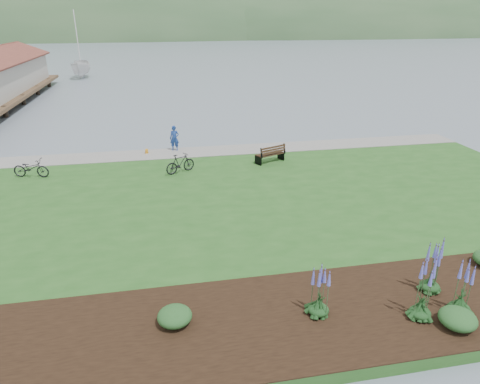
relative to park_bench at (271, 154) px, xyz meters
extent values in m
plane|color=slate|center=(-3.34, -4.01, -0.94)|extent=(600.00, 600.00, 0.00)
cube|color=#22531D|center=(-3.34, -6.01, -0.74)|extent=(34.00, 20.00, 0.40)
cube|color=gray|center=(-3.34, 2.89, -0.53)|extent=(34.00, 2.20, 0.03)
cube|color=black|center=(-0.34, -13.81, -0.52)|extent=(24.00, 4.40, 0.04)
cube|color=black|center=(-0.04, 0.11, -0.05)|extent=(1.84, 1.24, 0.05)
cube|color=black|center=(0.08, -0.20, 0.28)|extent=(1.67, 0.83, 0.54)
cube|color=black|center=(-0.83, -0.22, -0.30)|extent=(0.29, 0.58, 0.48)
cube|color=black|center=(0.74, 0.43, -0.30)|extent=(0.29, 0.58, 0.48)
imported|color=navy|center=(-5.47, 3.49, 0.41)|extent=(0.78, 0.61, 1.91)
imported|color=black|center=(-13.31, 0.02, -0.03)|extent=(1.14, 2.05, 1.02)
imported|color=black|center=(-5.38, -0.78, 0.00)|extent=(1.31, 1.83, 1.08)
imported|color=silver|center=(-16.84, 43.73, -0.94)|extent=(11.44, 11.63, 29.35)
cube|color=orange|center=(-7.26, 3.19, -0.40)|extent=(0.18, 0.26, 0.27)
ellipsoid|color=#143817|center=(0.61, -14.52, -0.35)|extent=(0.62, 0.62, 0.31)
cone|color=#4E50B6|center=(0.61, -14.52, 0.76)|extent=(0.36, 0.36, 1.91)
ellipsoid|color=#143817|center=(1.65, -13.41, -0.35)|extent=(0.62, 0.62, 0.31)
cone|color=#4E50B6|center=(1.65, -13.41, 0.68)|extent=(0.40, 0.40, 1.75)
ellipsoid|color=#143817|center=(-2.21, -13.84, -0.35)|extent=(0.62, 0.62, 0.31)
cone|color=#4E50B6|center=(-2.21, -13.84, 0.60)|extent=(0.40, 0.40, 1.59)
ellipsoid|color=#143817|center=(1.86, -14.55, -0.35)|extent=(0.62, 0.62, 0.31)
cone|color=#4E50B6|center=(1.86, -14.55, 0.64)|extent=(0.36, 0.36, 1.67)
ellipsoid|color=#1E4C21|center=(-6.33, -13.46, -0.25)|extent=(0.98, 0.98, 0.49)
ellipsoid|color=#1E4C21|center=(1.40, -15.08, -0.24)|extent=(1.04, 1.04, 0.52)
camera|label=1|loc=(-6.37, -23.38, 7.57)|focal=32.00mm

